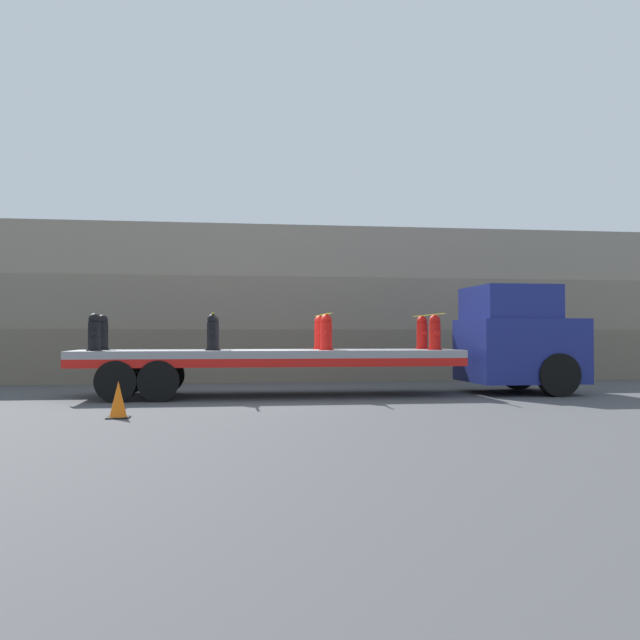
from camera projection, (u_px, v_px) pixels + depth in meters
name	position (u px, v px, depth m)	size (l,w,h in m)	color
ground_plane	(269.00, 396.00, 17.85)	(120.00, 120.00, 0.00)	#474749
rock_cliff	(256.00, 305.00, 24.39)	(60.00, 3.30, 5.15)	#706656
truck_cab	(521.00, 340.00, 18.82)	(2.80, 2.71, 2.81)	navy
flatbed_trailer	(246.00, 358.00, 17.80)	(9.49, 2.68, 1.16)	gray
fire_hydrant_black_near_0	(94.00, 333.00, 16.75)	(0.36, 0.51, 0.88)	black
fire_hydrant_black_far_0	(102.00, 333.00, 17.87)	(0.36, 0.51, 0.88)	black
fire_hydrant_black_near_1	(213.00, 333.00, 17.13)	(0.36, 0.51, 0.88)	black
fire_hydrant_black_far_1	(213.00, 333.00, 18.26)	(0.36, 0.51, 0.88)	black
fire_hydrant_red_near_2	(326.00, 333.00, 17.52)	(0.36, 0.51, 0.88)	red
fire_hydrant_red_far_2	(320.00, 333.00, 18.64)	(0.36, 0.51, 0.88)	red
fire_hydrant_red_near_3	(435.00, 333.00, 17.90)	(0.36, 0.51, 0.88)	red
fire_hydrant_red_far_3	(422.00, 333.00, 19.03)	(0.36, 0.51, 0.88)	red
cargo_strap_rear	(213.00, 314.00, 17.71)	(0.05, 2.79, 0.01)	yellow
cargo_strap_middle	(323.00, 315.00, 18.09)	(0.05, 2.79, 0.01)	yellow
cargo_strap_front	(428.00, 315.00, 18.48)	(0.05, 2.79, 0.01)	yellow
traffic_cone	(118.00, 400.00, 13.06)	(0.41, 0.41, 0.69)	black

